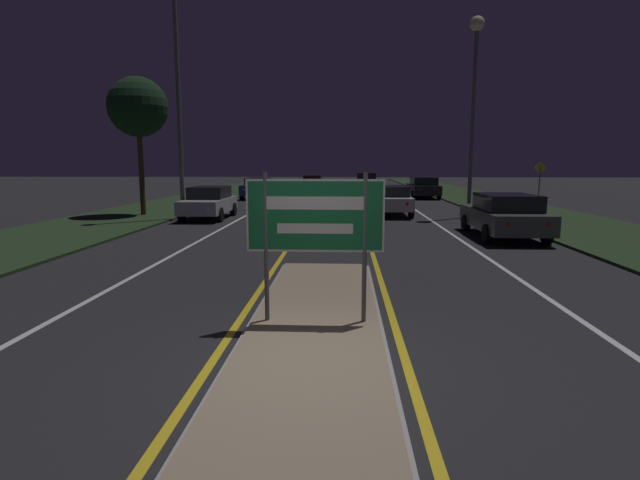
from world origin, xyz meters
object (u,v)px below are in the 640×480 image
streetlight_right_near (475,76)px  car_receding_0 (504,215)px  car_approaching_0 (209,202)px  warning_sign (540,182)px  car_receding_1 (390,199)px  car_receding_2 (423,187)px  car_approaching_1 (258,188)px  highway_sign (315,221)px  car_receding_3 (366,181)px  car_approaching_2 (313,183)px  streetlight_left_near (176,51)px

streetlight_right_near → car_receding_0: streetlight_right_near is taller
car_approaching_0 → car_receding_0: bearing=-24.6°
streetlight_right_near → warning_sign: size_ratio=3.58×
car_receding_1 → car_receding_2: car_receding_2 is taller
car_approaching_1 → warning_sign: bearing=-30.1°
highway_sign → car_receding_1: highway_sign is taller
car_receding_2 → car_receding_3: bearing=110.5°
car_receding_1 → car_approaching_1: 13.35m
car_approaching_2 → warning_sign: bearing=-55.2°
car_receding_0 → car_approaching_1: bearing=122.6°
car_receding_3 → car_receding_2: bearing=-69.5°
car_receding_0 → car_receding_3: size_ratio=1.09×
highway_sign → car_receding_1: (2.60, 16.62, -0.88)m
streetlight_right_near → car_receding_2: (-0.14, 12.53, -5.48)m
car_receding_0 → warning_sign: bearing=63.1°
car_receding_1 → warning_sign: size_ratio=1.94×
streetlight_left_near → car_receding_3: bearing=69.5°
car_receding_3 → car_approaching_1: car_receding_3 is taller
car_approaching_0 → car_approaching_1: (0.03, 12.49, 0.02)m
car_receding_3 → warning_sign: warning_sign is taller
car_receding_1 → car_approaching_2: car_approaching_2 is taller
car_receding_0 → car_receding_2: size_ratio=0.94×
car_receding_0 → car_approaching_1: size_ratio=1.00×
car_receding_1 → streetlight_right_near: bearing=-14.1°
car_receding_0 → car_approaching_2: size_ratio=1.00×
car_approaching_1 → car_approaching_2: (3.27, 8.78, 0.00)m
highway_sign → car_approaching_0: bearing=110.9°
car_approaching_1 → streetlight_right_near: bearing=-44.4°
car_approaching_1 → car_receding_2: bearing=5.4°
car_approaching_0 → warning_sign: warning_sign is taller
car_receding_1 → car_approaching_1: bearing=127.8°
streetlight_right_near → car_receding_0: bearing=-93.3°
car_approaching_1 → car_approaching_2: size_ratio=1.00×
car_receding_0 → car_approaching_2: 27.68m
streetlight_right_near → car_approaching_2: (-8.43, 20.23, -5.49)m
car_receding_2 → car_approaching_2: (-8.29, 7.70, -0.01)m
streetlight_right_near → car_receding_3: (-3.73, 22.15, -5.42)m
highway_sign → car_approaching_1: (-5.57, 27.17, -0.88)m
highway_sign → car_approaching_0: 15.74m
car_receding_3 → car_approaching_1: size_ratio=0.92×
streetlight_left_near → streetlight_right_near: 12.83m
car_receding_2 → car_receding_3: car_receding_3 is taller
streetlight_left_near → streetlight_right_near: bearing=7.9°
highway_sign → car_receding_2: (5.98, 28.26, -0.86)m
highway_sign → streetlight_right_near: size_ratio=0.26×
car_approaching_1 → car_receding_1: bearing=-52.2°
streetlight_left_near → car_approaching_2: bearing=79.1°
highway_sign → car_approaching_2: highway_sign is taller
car_receding_2 → car_approaching_0: bearing=-130.5°
streetlight_right_near → car_receding_0: (-0.36, -6.26, -5.49)m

